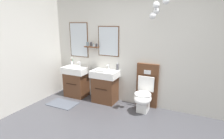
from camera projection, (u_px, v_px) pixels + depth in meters
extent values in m
cube|color=beige|center=(143.00, 47.00, 3.97)|extent=(4.82, 0.12, 2.70)
cube|color=#4C301E|center=(79.00, 40.00, 4.58)|extent=(0.54, 0.02, 0.87)
cube|color=silver|center=(79.00, 40.00, 4.57)|extent=(0.50, 0.01, 0.83)
cube|color=#4C301E|center=(109.00, 41.00, 4.23)|extent=(0.54, 0.02, 0.70)
cube|color=silver|center=(108.00, 41.00, 4.22)|extent=(0.50, 0.01, 0.66)
cube|color=#56331E|center=(92.00, 47.00, 4.38)|extent=(0.36, 0.14, 0.02)
cylinder|color=slate|center=(88.00, 44.00, 4.41)|extent=(0.07, 0.07, 0.10)
cylinder|color=#333338|center=(91.00, 44.00, 4.37)|extent=(0.05, 0.05, 0.10)
cone|color=slate|center=(94.00, 45.00, 4.33)|extent=(0.07, 0.07, 0.08)
cylinder|color=#333338|center=(97.00, 45.00, 4.30)|extent=(0.05, 0.05, 0.07)
sphere|color=silver|center=(156.00, 5.00, 3.17)|extent=(0.12, 0.12, 0.12)
sphere|color=silver|center=(153.00, 16.00, 3.24)|extent=(0.12, 0.12, 0.12)
sphere|color=silver|center=(156.00, 11.00, 3.28)|extent=(0.12, 0.12, 0.12)
sphere|color=silver|center=(166.00, 1.00, 3.16)|extent=(0.12, 0.12, 0.12)
cube|color=#474C56|center=(63.00, 104.00, 4.27)|extent=(0.68, 0.44, 0.01)
cube|color=#56331E|center=(77.00, 84.00, 4.70)|extent=(0.54, 0.43, 0.62)
cube|color=black|center=(71.00, 84.00, 4.49)|extent=(0.30, 0.01, 0.02)
cube|color=white|center=(76.00, 70.00, 4.60)|extent=(0.62, 0.46, 0.16)
cube|color=silver|center=(75.00, 68.00, 4.56)|extent=(0.39, 0.25, 0.03)
cylinder|color=silver|center=(80.00, 63.00, 4.73)|extent=(0.03, 0.03, 0.11)
cylinder|color=silver|center=(79.00, 62.00, 4.67)|extent=(0.02, 0.11, 0.02)
cube|color=#56331E|center=(105.00, 89.00, 4.35)|extent=(0.54, 0.43, 0.62)
cube|color=black|center=(101.00, 89.00, 4.14)|extent=(0.30, 0.01, 0.02)
cube|color=white|center=(105.00, 74.00, 4.25)|extent=(0.62, 0.46, 0.16)
cube|color=silver|center=(105.00, 71.00, 4.21)|extent=(0.39, 0.25, 0.03)
cylinder|color=silver|center=(109.00, 67.00, 4.38)|extent=(0.03, 0.03, 0.11)
cylinder|color=silver|center=(108.00, 65.00, 4.32)|extent=(0.02, 0.11, 0.02)
cube|color=#56331E|center=(147.00, 85.00, 4.05)|extent=(0.48, 0.10, 1.00)
cube|color=silver|center=(147.00, 72.00, 3.92)|extent=(0.15, 0.01, 0.09)
cube|color=white|center=(143.00, 103.00, 3.90)|extent=(0.22, 0.30, 0.34)
ellipsoid|color=white|center=(143.00, 98.00, 3.79)|extent=(0.37, 0.46, 0.24)
torus|color=white|center=(143.00, 94.00, 3.77)|extent=(0.35, 0.35, 0.04)
cube|color=white|center=(146.00, 84.00, 3.92)|extent=(0.35, 0.03, 0.33)
cylinder|color=silver|center=(72.00, 63.00, 4.80)|extent=(0.07, 0.07, 0.09)
cylinder|color=#33B266|center=(72.00, 61.00, 4.78)|extent=(0.01, 0.02, 0.17)
cube|color=white|center=(72.00, 58.00, 4.76)|extent=(0.01, 0.02, 0.03)
cylinder|color=#DB3847|center=(71.00, 61.00, 4.79)|extent=(0.03, 0.01, 0.15)
cube|color=white|center=(71.00, 58.00, 4.78)|extent=(0.02, 0.02, 0.03)
cylinder|color=#4C4C51|center=(117.00, 67.00, 4.25)|extent=(0.06, 0.06, 0.14)
cylinder|color=silver|center=(117.00, 63.00, 4.23)|extent=(0.02, 0.02, 0.04)
cube|color=white|center=(101.00, 71.00, 4.13)|extent=(0.22, 0.16, 0.04)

